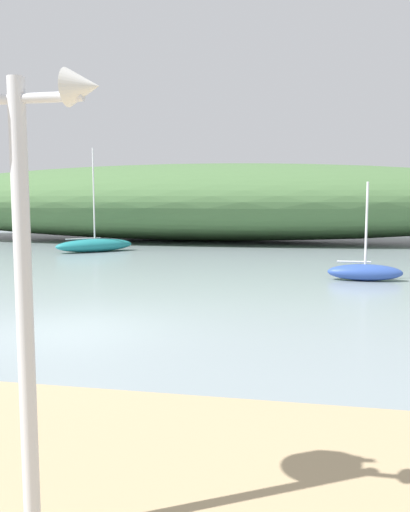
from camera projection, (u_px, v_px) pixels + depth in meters
ground_plane at (64, 331)px, 10.65m from camera, size 120.00×120.00×0.00m
distant_hill at (199, 202)px, 36.32m from camera, size 51.29×13.72×5.40m
sailboat_outer_mooring at (365, 272)px, 17.46m from camera, size 2.52×0.86×3.39m
sailboat_near_shore at (95, 245)px, 27.60m from camera, size 3.98×3.82×5.60m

